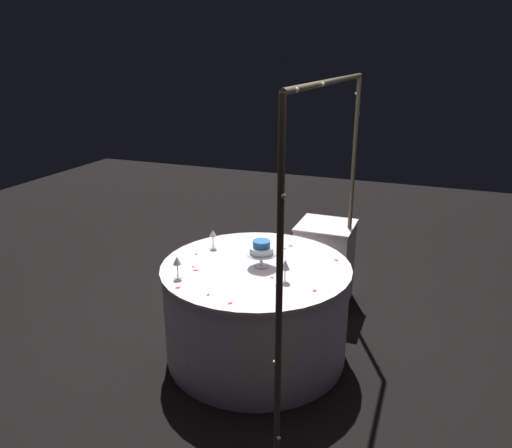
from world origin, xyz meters
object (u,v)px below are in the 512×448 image
at_px(wine_glass_0, 285,265).
at_px(wine_glass_1, 177,262).
at_px(decorative_arch, 327,191).
at_px(side_table, 324,264).
at_px(main_table, 256,310).
at_px(tiered_cake, 261,250).
at_px(wine_glass_2, 213,234).

relative_size(wine_glass_0, wine_glass_1, 1.03).
bearing_deg(decorative_arch, side_table, -168.12).
bearing_deg(main_table, decorative_arch, 90.11).
distance_m(main_table, wine_glass_0, 0.61).
xyz_separation_m(tiered_cake, wine_glass_2, (-0.21, -0.50, -0.02)).
distance_m(decorative_arch, tiered_cake, 0.68).
relative_size(main_table, wine_glass_0, 8.64).
bearing_deg(side_table, wine_glass_2, -41.77).
relative_size(tiered_cake, wine_glass_0, 1.32).
bearing_deg(wine_glass_1, wine_glass_2, -178.99).
height_order(decorative_arch, wine_glass_1, decorative_arch).
bearing_deg(decorative_arch, wine_glass_1, -67.29).
bearing_deg(wine_glass_2, wine_glass_0, 62.42).
height_order(main_table, wine_glass_2, wine_glass_2).
distance_m(decorative_arch, wine_glass_0, 0.58).
distance_m(main_table, side_table, 1.08).
bearing_deg(tiered_cake, wine_glass_0, 53.50).
xyz_separation_m(main_table, tiered_cake, (0.01, 0.05, 0.52)).
xyz_separation_m(wine_glass_0, wine_glass_1, (0.21, -0.73, -0.00)).
bearing_deg(wine_glass_2, tiered_cake, 67.36).
bearing_deg(side_table, main_table, -15.93).
bearing_deg(wine_glass_1, wine_glass_0, 106.15).
relative_size(main_table, side_table, 1.81).
xyz_separation_m(tiered_cake, wine_glass_1, (0.39, -0.49, -0.01)).
relative_size(tiered_cake, wine_glass_2, 1.39).
bearing_deg(decorative_arch, main_table, -89.89).
bearing_deg(side_table, tiered_cake, -13.42).
bearing_deg(wine_glass_1, tiered_cake, 128.61).
bearing_deg(wine_glass_0, side_table, 179.62).
height_order(side_table, tiered_cake, tiered_cake).
height_order(main_table, wine_glass_1, wine_glass_1).
height_order(side_table, wine_glass_2, wine_glass_2).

